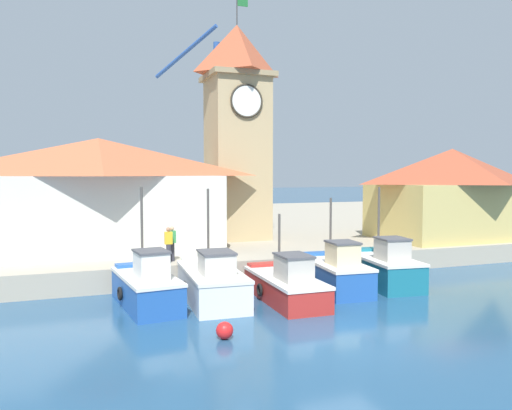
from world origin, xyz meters
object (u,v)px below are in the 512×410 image
Objects in this scene: fishing_boat_left_outer at (212,282)px; mooring_buoy at (225,330)px; dock_worker_along_quay at (169,244)px; fishing_boat_center at (384,268)px; fishing_boat_far_left at (147,287)px; port_crane_near at (215,149)px; clock_tower at (237,127)px; fishing_boat_mid_left at (335,273)px; warehouse_right at (451,192)px; fishing_boat_left_inner at (286,284)px; warehouse_left at (99,194)px; dock_worker_near_tower at (172,243)px.

mooring_buoy is (-0.80, -4.48, -0.50)m from fishing_boat_left_outer.
dock_worker_along_quay is at bearing 107.56° from fishing_boat_left_outer.
fishing_boat_left_outer reaches higher than fishing_boat_center.
fishing_boat_far_left is 27.00m from port_crane_near.
fishing_boat_far_left is 0.32× the size of clock_tower.
dock_worker_along_quay is (1.45, 3.39, 1.10)m from fishing_boat_far_left.
fishing_boat_mid_left is 13.51m from warehouse_right.
fishing_boat_far_left reaches higher than mooring_buoy.
fishing_boat_left_inner is 0.41× the size of warehouse_left.
warehouse_right is at bearing 8.21° from dock_worker_along_quay.
fishing_boat_center is 9.99m from mooring_buoy.
dock_worker_along_quay is at bearing -59.72° from warehouse_left.
fishing_boat_left_outer is 0.54× the size of warehouse_right.
warehouse_right is at bearing 19.59° from fishing_boat_left_outer.
warehouse_left is at bearing -123.26° from port_crane_near.
port_crane_near reaches higher than dock_worker_along_quay.
fishing_boat_center is 8.43× the size of mooring_buoy.
fishing_boat_left_outer is at bearing -72.44° from dock_worker_along_quay.
clock_tower is (7.02, 10.42, 7.17)m from fishing_boat_far_left.
clock_tower reaches higher than fishing_boat_center.
warehouse_right is (17.13, 6.10, 3.14)m from fishing_boat_left_outer.
clock_tower is at bearing 51.39° from dock_worker_near_tower.
fishing_boat_far_left is 0.50× the size of warehouse_right.
warehouse_left is 7.63× the size of dock_worker_along_quay.
fishing_boat_far_left is 2.89× the size of dock_worker_near_tower.
fishing_boat_left_outer is at bearing -64.81° from warehouse_left.
dock_worker_along_quay is (-0.29, 7.95, 1.62)m from mooring_buoy.
fishing_boat_center is at bearing 10.27° from fishing_boat_left_inner.
mooring_buoy is at bearing -135.17° from fishing_boat_left_inner.
clock_tower is (4.47, 10.49, 7.19)m from fishing_boat_left_outer.
warehouse_left is 7.63× the size of dock_worker_near_tower.
port_crane_near is (-1.19, 24.48, 6.44)m from fishing_boat_center.
warehouse_left is at bearing 115.19° from fishing_boat_left_outer.
fishing_boat_mid_left is (8.06, -0.15, 0.00)m from fishing_boat_far_left.
port_crane_near is 10.62× the size of dock_worker_along_quay.
warehouse_left reaches higher than fishing_boat_left_outer.
warehouse_right reaches higher than fishing_boat_mid_left.
dock_worker_near_tower and dock_worker_along_quay have the same top height.
dock_worker_along_quay is at bearing -128.36° from clock_tower.
warehouse_right reaches higher than dock_worker_near_tower.
fishing_boat_left_outer reaches higher than fishing_boat_mid_left.
warehouse_left is 1.30× the size of warehouse_right.
warehouse_right is (19.68, 6.02, 3.12)m from fishing_boat_far_left.
fishing_boat_left_outer is 9.54× the size of mooring_buoy.
fishing_boat_far_left reaches higher than fishing_boat_left_outer.
fishing_boat_left_outer is 0.30× the size of port_crane_near.
fishing_boat_left_outer is 2.94m from fishing_boat_left_inner.
mooring_buoy is at bearing -149.47° from warehouse_right.
warehouse_left reaches higher than dock_worker_near_tower.
clock_tower is (-1.05, 10.56, 7.17)m from fishing_boat_mid_left.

